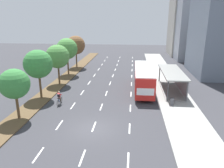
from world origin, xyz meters
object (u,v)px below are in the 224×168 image
Objects in this scene: median_tree_nearest at (14,84)px; cyclist at (59,98)px; bus at (144,77)px; trash_bin at (172,102)px; median_tree_fourth at (67,49)px; bus_shelter at (174,79)px; median_tree_second at (38,64)px; median_tree_fifth at (76,45)px; median_tree_third at (58,57)px.

cyclist is at bearing 55.85° from median_tree_nearest.
bus is 13.28× the size of trash_bin.
median_tree_nearest is 18.73m from median_tree_fourth.
bus reaches higher than bus_shelter.
bus is 17.42m from median_tree_nearest.
median_tree_second reaches higher than cyclist.
median_tree_fifth is at bearing 141.90° from bus_shelter.
trash_bin is (16.89, -1.09, -4.03)m from median_tree_second.
median_tree_fifth is at bearing 134.52° from bus.
median_tree_third is (0.10, 12.47, 0.65)m from median_tree_nearest.
bus is 16.03m from median_tree_fourth.
bus_shelter is 23.13m from median_tree_fifth.
median_tree_nearest is at bearing -140.87° from bus.
median_tree_fourth reaches higher than median_tree_second.
bus reaches higher than trash_bin.
median_tree_nearest is 0.84× the size of median_tree_second.
median_tree_fifth reaches higher than median_tree_third.
cyclist is 5.32m from median_tree_second.
median_tree_second is (-13.69, -4.70, 2.53)m from bus.
median_tree_nearest is 0.79× the size of median_tree_fourth.
median_tree_fifth is at bearing 90.32° from median_tree_fourth.
bus is 1.78× the size of median_tree_second.
bus_shelter reaches higher than cyclist.
cyclist is 15.31m from median_tree_fourth.
median_tree_nearest reaches higher than bus.
median_tree_fourth is at bearing 141.32° from trash_bin.
median_tree_nearest is at bearing -148.66° from bus_shelter.
median_tree_fifth reaches higher than median_tree_nearest.
median_tree_nearest is 0.85× the size of median_tree_third.
median_tree_nearest reaches higher than bus_shelter.
median_tree_fourth is 6.24m from median_tree_fifth.
cyclist is at bearing -70.93° from median_tree_third.
median_tree_fifth is at bearing 98.97° from cyclist.
median_tree_fifth is 7.85× the size of trash_bin.
median_tree_third is (-17.62, 1.68, 2.65)m from bus_shelter.
median_tree_nearest is at bearing -124.15° from cyclist.
median_tree_fourth is 7.88× the size of trash_bin.
median_tree_second is 1.01× the size of median_tree_third.
cyclist is (-10.52, -6.63, -1.28)m from bus.
bus_shelter reaches higher than trash_bin.
median_tree_second is at bearing 148.69° from cyclist.
median_tree_second is 6.25m from median_tree_third.
trash_bin is at bearing -100.81° from bus_shelter.
median_tree_second is 0.94× the size of median_tree_fourth.
cyclist is at bearing -176.50° from trash_bin.
bus_shelter is at bearing -1.94° from bus.
bus_shelter is 1.55× the size of median_tree_second.
median_tree_second is 0.95× the size of median_tree_fifth.
median_tree_nearest is at bearing -89.08° from median_tree_fourth.
median_tree_fourth is at bearing 93.66° from median_tree_third.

